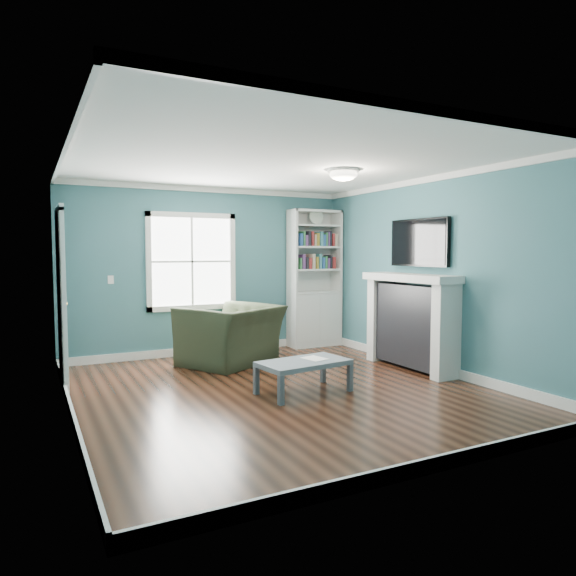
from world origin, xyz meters
name	(u,v)px	position (x,y,z in m)	size (l,w,h in m)	color
floor	(281,390)	(0.00, 0.00, 0.00)	(5.00, 5.00, 0.00)	black
room_walls	(281,253)	(0.00, 0.00, 1.58)	(5.00, 5.00, 5.00)	#366B70
trim	(281,284)	(0.00, 0.00, 1.24)	(4.50, 5.00, 2.60)	white
window	(192,262)	(-0.30, 2.49, 1.45)	(1.40, 0.06, 1.50)	white
bookshelf	(314,292)	(1.77, 2.30, 0.92)	(0.90, 0.35, 2.31)	silver
fireplace	(411,323)	(2.08, 0.20, 0.64)	(0.44, 1.58, 1.30)	black
tv	(419,243)	(2.20, 0.20, 1.72)	(0.06, 1.10, 0.65)	black
door	(61,296)	(-2.22, 1.40, 1.07)	(0.12, 0.98, 2.17)	silver
ceiling_fixture	(343,174)	(0.90, 0.10, 2.55)	(0.38, 0.38, 0.15)	white
light_switch	(111,280)	(-1.50, 2.48, 1.20)	(0.08, 0.01, 0.12)	white
recliner	(231,325)	(0.00, 1.60, 0.56)	(1.28, 0.83, 1.12)	black
coffee_table	(304,365)	(0.19, -0.20, 0.32)	(1.07, 0.68, 0.37)	#495058
paper_sheet	(315,358)	(0.36, -0.15, 0.37)	(0.22, 0.27, 0.00)	white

